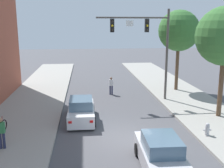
% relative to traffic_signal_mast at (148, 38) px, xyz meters
% --- Properties ---
extents(ground_plane, '(120.00, 120.00, 0.00)m').
position_rel_traffic_signal_mast_xyz_m(ground_plane, '(-2.94, -7.46, -5.31)').
color(ground_plane, '#4C4C51').
extents(sidewalk_left, '(5.00, 60.00, 0.15)m').
position_rel_traffic_signal_mast_xyz_m(sidewalk_left, '(-9.44, -7.46, -5.24)').
color(sidewalk_left, '#99968E').
rests_on(sidewalk_left, ground).
extents(traffic_signal_mast, '(5.98, 0.38, 7.50)m').
position_rel_traffic_signal_mast_xyz_m(traffic_signal_mast, '(0.00, 0.00, 0.00)').
color(traffic_signal_mast, '#514C47').
rests_on(traffic_signal_mast, sidewalk_right).
extents(car_lead_white, '(1.85, 4.25, 1.60)m').
position_rel_traffic_signal_mast_xyz_m(car_lead_white, '(-5.48, -4.30, -4.59)').
color(car_lead_white, silver).
rests_on(car_lead_white, ground).
extents(car_following_silver, '(1.93, 4.28, 1.60)m').
position_rel_traffic_signal_mast_xyz_m(car_following_silver, '(-1.91, -10.98, -4.59)').
color(car_following_silver, '#B7B7BC').
rests_on(car_following_silver, ground).
extents(pedestrian_sidewalk_left_walker, '(0.36, 0.22, 1.64)m').
position_rel_traffic_signal_mast_xyz_m(pedestrian_sidewalk_left_walker, '(-9.48, -8.40, -4.25)').
color(pedestrian_sidewalk_left_walker, '#232847').
rests_on(pedestrian_sidewalk_left_walker, sidewalk_left).
extents(pedestrian_crossing_road, '(0.36, 0.22, 1.64)m').
position_rel_traffic_signal_mast_xyz_m(pedestrian_crossing_road, '(-2.76, 2.51, -4.40)').
color(pedestrian_crossing_road, '#232847').
rests_on(pedestrian_crossing_road, ground).
extents(fire_hydrant, '(0.48, 0.24, 0.72)m').
position_rel_traffic_signal_mast_xyz_m(fire_hydrant, '(1.76, -7.84, -4.81)').
color(fire_hydrant, '#B2B2B7').
rests_on(fire_hydrant, sidewalk_right).
extents(street_tree_second, '(3.87, 3.87, 7.64)m').
position_rel_traffic_signal_mast_xyz_m(street_tree_second, '(3.75, 3.23, 0.52)').
color(street_tree_second, brown).
rests_on(street_tree_second, sidewalk_right).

